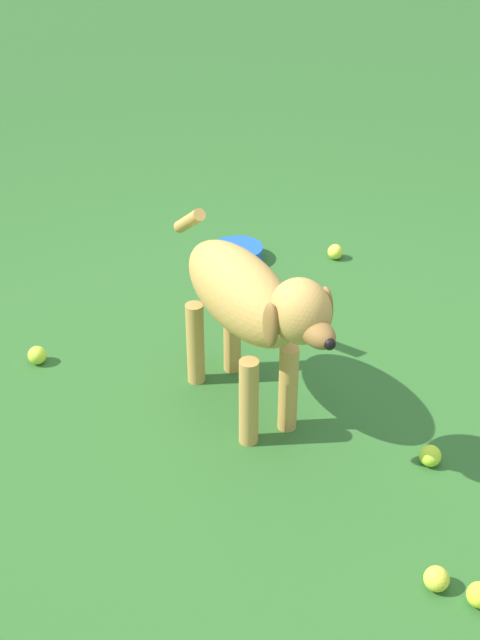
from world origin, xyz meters
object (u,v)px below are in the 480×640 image
(tennis_ball_1, at_px, (480,595))
(tennis_ball_3, at_px, (430,456))
(tennis_ball_2, at_px, (37,355))
(tennis_ball_4, at_px, (436,579))
(dog, at_px, (249,303))
(water_bowl, at_px, (237,253))
(tennis_ball_0, at_px, (335,252))

(tennis_ball_1, distance_m, tennis_ball_3, 0.52)
(tennis_ball_2, relative_size, tennis_ball_4, 1.00)
(dog, xyz_separation_m, tennis_ball_2, (0.53, 0.59, -0.38))
(tennis_ball_2, relative_size, water_bowl, 0.30)
(tennis_ball_0, height_order, water_bowl, tennis_ball_0)
(tennis_ball_0, xyz_separation_m, tennis_ball_1, (-1.77, 0.49, 0.00))
(tennis_ball_1, height_order, water_bowl, tennis_ball_1)
(tennis_ball_2, height_order, tennis_ball_3, same)
(tennis_ball_4, height_order, water_bowl, tennis_ball_4)
(tennis_ball_3, bearing_deg, tennis_ball_4, 149.79)
(tennis_ball_1, height_order, tennis_ball_3, same)
(tennis_ball_0, distance_m, water_bowl, 0.42)
(tennis_ball_1, xyz_separation_m, water_bowl, (1.92, -0.10, -0.00))
(tennis_ball_2, height_order, water_bowl, tennis_ball_2)
(tennis_ball_4, relative_size, water_bowl, 0.30)
(tennis_ball_1, xyz_separation_m, tennis_ball_2, (1.45, 0.84, 0.00))
(tennis_ball_3, distance_m, tennis_ball_4, 0.47)
(tennis_ball_0, relative_size, water_bowl, 0.30)
(tennis_ball_4, bearing_deg, dog, 11.93)
(tennis_ball_4, xyz_separation_m, water_bowl, (1.84, -0.17, -0.00))
(tennis_ball_1, relative_size, tennis_ball_4, 1.00)
(dog, xyz_separation_m, tennis_ball_4, (-0.84, -0.18, -0.38))
(tennis_ball_1, relative_size, tennis_ball_2, 1.00)
(tennis_ball_0, relative_size, tennis_ball_1, 1.00)
(tennis_ball_1, bearing_deg, water_bowl, -2.92)
(dog, bearing_deg, tennis_ball_2, -139.27)
(dog, height_order, tennis_ball_3, dog)
(tennis_ball_0, xyz_separation_m, tennis_ball_3, (-1.28, 0.33, 0.00))
(dog, xyz_separation_m, tennis_ball_0, (0.85, -0.74, -0.38))
(tennis_ball_2, xyz_separation_m, tennis_ball_4, (-1.37, -0.77, 0.00))
(tennis_ball_3, relative_size, tennis_ball_4, 1.00)
(tennis_ball_4, bearing_deg, tennis_ball_0, -18.52)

